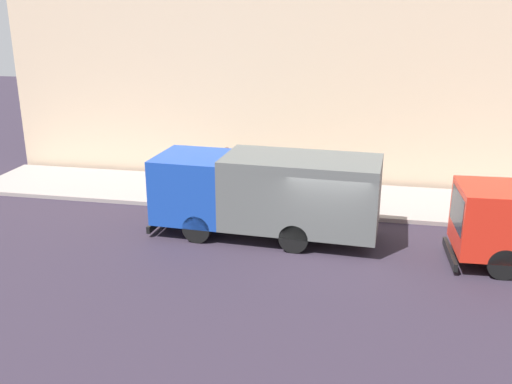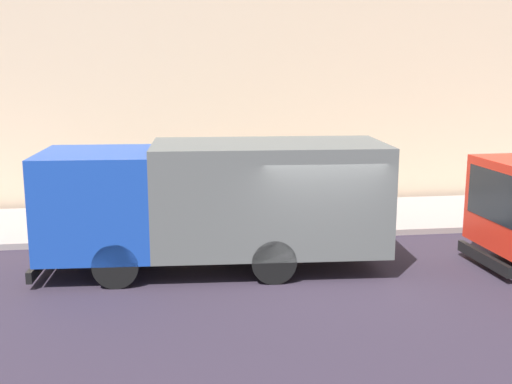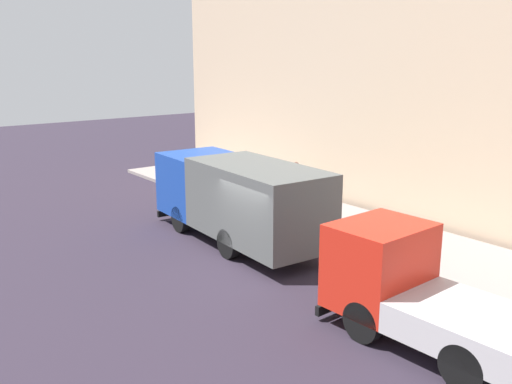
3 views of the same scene
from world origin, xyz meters
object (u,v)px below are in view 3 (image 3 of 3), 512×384
at_px(traffic_cone_orange, 241,192).
at_px(street_sign_post, 301,191).
at_px(small_flatbed_truck, 423,294).
at_px(pedestrian_walking, 296,180).
at_px(large_utility_truck, 238,196).

distance_m(traffic_cone_orange, street_sign_post, 4.45).
relative_size(small_flatbed_truck, street_sign_post, 2.57).
bearing_deg(small_flatbed_truck, street_sign_post, 64.38).
xyz_separation_m(small_flatbed_truck, street_sign_post, (3.19, 7.44, 0.36)).
relative_size(small_flatbed_truck, pedestrian_walking, 3.49).
height_order(large_utility_truck, traffic_cone_orange, large_utility_truck).
distance_m(pedestrian_walking, street_sign_post, 3.99).
xyz_separation_m(large_utility_truck, pedestrian_walking, (4.86, 2.56, -0.56)).
relative_size(large_utility_truck, small_flatbed_truck, 1.34).
bearing_deg(large_utility_truck, small_flatbed_truck, -92.85).
bearing_deg(small_flatbed_truck, pedestrian_walking, 59.14).
distance_m(large_utility_truck, pedestrian_walking, 5.52).
bearing_deg(pedestrian_walking, large_utility_truck, -4.15).
bearing_deg(large_utility_truck, street_sign_post, -9.06).
height_order(large_utility_truck, pedestrian_walking, large_utility_truck).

